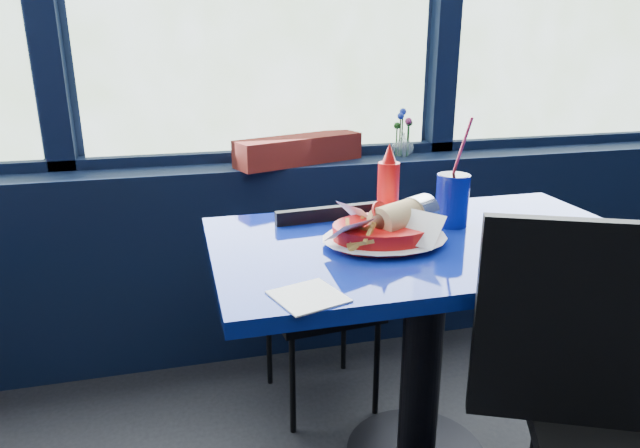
% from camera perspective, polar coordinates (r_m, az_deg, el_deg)
% --- Properties ---
extents(window_sill, '(5.00, 0.26, 0.80)m').
position_cam_1_polar(window_sill, '(2.43, -4.85, -3.12)').
color(window_sill, black).
rests_on(window_sill, ground).
extents(near_table, '(1.20, 0.70, 0.75)m').
position_cam_1_polar(near_table, '(1.68, 10.52, -7.29)').
color(near_table, black).
rests_on(near_table, ground).
extents(chair_near_front, '(0.56, 0.56, 0.94)m').
position_cam_1_polar(chair_near_front, '(1.36, 27.75, -17.10)').
color(chair_near_front, black).
rests_on(chair_near_front, ground).
extents(chair_near_back, '(0.39, 0.39, 0.79)m').
position_cam_1_polar(chair_near_back, '(1.94, 0.39, -7.00)').
color(chair_near_back, black).
rests_on(chair_near_back, ground).
extents(planter_box, '(0.54, 0.30, 0.11)m').
position_cam_1_polar(planter_box, '(2.29, -2.11, 7.43)').
color(planter_box, maroon).
rests_on(planter_box, window_sill).
extents(flower_vase, '(0.12, 0.12, 0.20)m').
position_cam_1_polar(flower_vase, '(2.45, 8.30, 8.12)').
color(flower_vase, silver).
rests_on(flower_vase, window_sill).
extents(food_basket, '(0.32, 0.31, 0.11)m').
position_cam_1_polar(food_basket, '(1.55, 6.73, -0.46)').
color(food_basket, red).
rests_on(food_basket, near_table).
extents(ketchup_bottle, '(0.06, 0.06, 0.24)m').
position_cam_1_polar(ketchup_bottle, '(1.70, 6.83, 3.60)').
color(ketchup_bottle, red).
rests_on(ketchup_bottle, near_table).
extents(soda_cup, '(0.10, 0.10, 0.32)m').
position_cam_1_polar(soda_cup, '(1.72, 13.09, 2.47)').
color(soda_cup, navy).
rests_on(soda_cup, near_table).
extents(napkin, '(0.17, 0.17, 0.00)m').
position_cam_1_polar(napkin, '(1.23, -1.18, -7.26)').
color(napkin, white).
rests_on(napkin, near_table).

